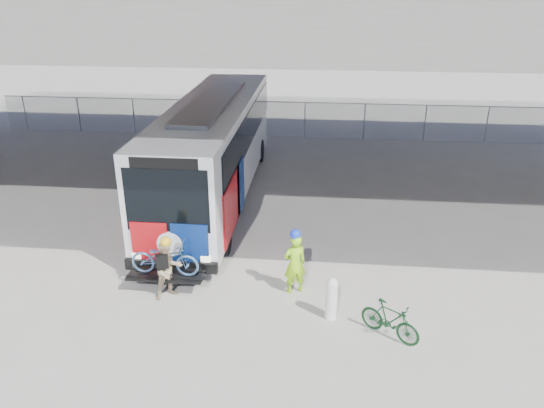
# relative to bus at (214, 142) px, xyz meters

# --- Properties ---
(ground) EXTENTS (160.00, 160.00, 0.00)m
(ground) POSITION_rel_bus_xyz_m (2.00, -3.74, -2.11)
(ground) COLOR #9E9991
(ground) RESTS_ON ground
(bus) EXTENTS (2.67, 12.91, 3.69)m
(bus) POSITION_rel_bus_xyz_m (0.00, 0.00, 0.00)
(bus) COLOR silver
(bus) RESTS_ON ground
(overpass) EXTENTS (40.00, 16.00, 7.95)m
(overpass) POSITION_rel_bus_xyz_m (2.00, 0.26, 4.44)
(overpass) COLOR #605E59
(overpass) RESTS_ON ground
(chainlink_fence) EXTENTS (30.00, 0.06, 30.00)m
(chainlink_fence) POSITION_rel_bus_xyz_m (2.00, 8.26, -0.68)
(chainlink_fence) COLOR gray
(chainlink_fence) RESTS_ON ground
(bollard) EXTENTS (0.29, 0.29, 1.11)m
(bollard) POSITION_rel_bus_xyz_m (4.32, -7.40, -1.51)
(bollard) COLOR white
(bollard) RESTS_ON ground
(cyclist_hivis) EXTENTS (0.72, 0.61, 1.83)m
(cyclist_hivis) POSITION_rel_bus_xyz_m (3.37, -6.32, -1.23)
(cyclist_hivis) COLOR #94E117
(cyclist_hivis) RESTS_ON ground
(cyclist_tan) EXTENTS (0.97, 0.93, 1.73)m
(cyclist_tan) POSITION_rel_bus_xyz_m (0.16, -6.87, -1.29)
(cyclist_tan) COLOR tan
(cyclist_tan) RESTS_ON ground
(bike_parked) EXTENTS (1.48, 1.22, 0.91)m
(bike_parked) POSITION_rel_bus_xyz_m (5.65, -8.01, -1.65)
(bike_parked) COLOR #12391B
(bike_parked) RESTS_ON ground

